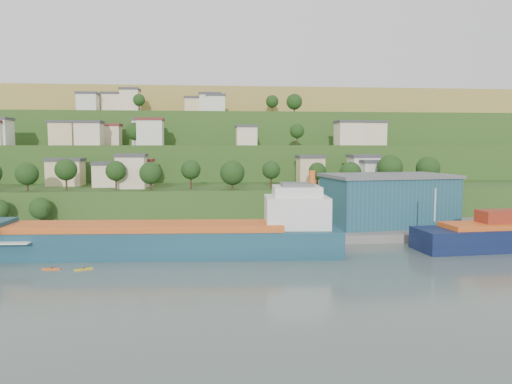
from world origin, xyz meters
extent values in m
plane|color=#46554E|center=(0.00, 0.00, 0.00)|extent=(500.00, 500.00, 0.00)
cube|color=slate|center=(20.00, 28.00, 0.00)|extent=(220.00, 26.00, 4.00)
cube|color=#284719|center=(0.00, 56.00, 0.00)|extent=(260.00, 32.00, 20.00)
cube|color=#284719|center=(0.00, 86.00, 0.00)|extent=(280.00, 32.00, 44.00)
cube|color=#284719|center=(0.00, 116.00, 0.00)|extent=(300.00, 32.00, 70.00)
cube|color=#A0853D|center=(0.00, 190.00, 0.00)|extent=(360.00, 120.00, 96.00)
cube|color=beige|center=(-37.67, 61.78, 13.64)|extent=(9.87, 7.64, 7.29)
cube|color=#3F3F44|center=(-37.67, 61.78, 17.74)|extent=(10.47, 8.24, 0.90)
cube|color=beige|center=(-24.46, 56.76, 13.17)|extent=(7.61, 7.57, 6.33)
cube|color=#3F3F44|center=(-24.46, 56.76, 16.78)|extent=(8.21, 8.17, 0.90)
cube|color=beige|center=(-16.80, 51.08, 14.39)|extent=(7.88, 7.88, 8.78)
cube|color=#3F3F44|center=(-16.80, 51.08, 19.23)|extent=(8.48, 8.48, 0.90)
cube|color=beige|center=(-16.41, 59.17, 13.55)|extent=(9.20, 8.60, 7.10)
cube|color=maroon|center=(-16.41, 59.17, 17.55)|extent=(9.80, 9.20, 0.90)
cube|color=beige|center=(36.09, 59.58, 14.04)|extent=(7.67, 7.46, 8.09)
cube|color=#3F3F44|center=(36.09, 59.58, 18.54)|extent=(8.27, 8.06, 0.90)
cube|color=silver|center=(51.98, 56.79, 14.15)|extent=(8.03, 7.87, 8.30)
cube|color=#3F3F44|center=(51.98, 56.79, 18.75)|extent=(8.63, 8.47, 0.90)
cube|color=silver|center=(53.93, 51.85, 13.41)|extent=(8.53, 7.91, 6.82)
cube|color=#3F3F44|center=(53.93, 51.85, 17.27)|extent=(9.13, 8.51, 0.90)
cube|color=beige|center=(54.14, 57.62, 13.11)|extent=(7.52, 8.95, 6.23)
cube|color=#3F3F44|center=(54.14, 57.62, 16.68)|extent=(8.12, 9.55, 0.90)
cube|color=beige|center=(-45.35, 88.92, 25.82)|extent=(7.89, 8.69, 7.63)
cube|color=#3F3F44|center=(-45.35, 88.92, 30.08)|extent=(8.49, 9.29, 0.90)
cube|color=beige|center=(-34.58, 80.19, 25.62)|extent=(8.25, 7.76, 7.24)
cube|color=#3F3F44|center=(-34.58, 80.19, 29.69)|extent=(8.85, 8.36, 0.90)
cube|color=beige|center=(-30.58, 91.21, 25.37)|extent=(8.66, 7.10, 6.74)
cube|color=maroon|center=(-30.58, 91.21, 29.19)|extent=(9.26, 7.70, 0.90)
cube|color=silver|center=(-16.67, 87.56, 26.24)|extent=(9.16, 7.39, 8.48)
cube|color=#3F3F44|center=(-16.67, 87.56, 30.93)|extent=(9.76, 7.99, 0.90)
cube|color=silver|center=(-14.76, 82.38, 26.18)|extent=(8.47, 8.01, 8.36)
cube|color=maroon|center=(-14.76, 82.38, 30.81)|extent=(9.07, 8.61, 0.90)
cube|color=beige|center=(18.39, 85.50, 25.14)|extent=(7.05, 8.09, 6.27)
cube|color=#3F3F44|center=(18.39, 85.50, 28.72)|extent=(7.65, 8.69, 0.90)
cube|color=beige|center=(54.15, 80.37, 25.87)|extent=(8.61, 8.71, 7.75)
cube|color=#3F3F44|center=(54.15, 80.37, 30.20)|extent=(9.21, 9.31, 0.90)
cube|color=beige|center=(65.43, 89.55, 26.04)|extent=(8.87, 8.80, 8.08)
cube|color=#3F3F44|center=(65.43, 89.55, 30.53)|extent=(9.47, 9.40, 0.90)
cube|color=silver|center=(-42.18, 114.18, 38.47)|extent=(7.61, 8.97, 6.94)
cube|color=#3F3F44|center=(-42.18, 114.18, 42.39)|extent=(8.21, 9.57, 0.90)
cube|color=beige|center=(-33.68, 120.17, 38.83)|extent=(8.54, 7.20, 7.65)
cube|color=#3F3F44|center=(-33.68, 120.17, 43.10)|extent=(9.14, 7.80, 0.90)
cube|color=beige|center=(-25.94, 114.79, 39.40)|extent=(7.07, 8.80, 8.80)
cube|color=#3F3F44|center=(-25.94, 114.79, 44.25)|extent=(7.67, 9.40, 0.90)
cube|color=beige|center=(-0.68, 121.02, 38.16)|extent=(7.62, 7.35, 6.32)
cube|color=#3F3F44|center=(-0.68, 121.02, 41.77)|extent=(8.22, 7.95, 0.90)
cube|color=silver|center=(5.81, 115.28, 38.68)|extent=(8.38, 8.05, 7.37)
cube|color=#3F3F44|center=(5.81, 115.28, 42.82)|extent=(8.98, 8.65, 0.90)
cube|color=silver|center=(8.15, 112.42, 38.24)|extent=(7.26, 8.73, 6.48)
cube|color=#3F3F44|center=(8.15, 112.42, 41.93)|extent=(7.86, 9.33, 0.90)
cylinder|color=#382619|center=(-42.48, 43.42, 11.49)|extent=(0.50, 0.50, 2.98)
sphere|color=black|center=(-42.48, 43.42, 14.59)|extent=(5.87, 5.87, 5.87)
cylinder|color=#382619|center=(-33.19, 45.53, 11.98)|extent=(0.50, 0.50, 3.95)
sphere|color=black|center=(-33.19, 45.53, 15.56)|extent=(5.84, 5.84, 5.84)
cylinder|color=#382619|center=(-20.12, 45.18, 11.83)|extent=(0.50, 0.50, 3.67)
sphere|color=black|center=(-20.12, 45.18, 15.17)|extent=(5.44, 5.44, 5.44)
cylinder|color=#382619|center=(-10.69, 42.77, 11.51)|extent=(0.50, 0.50, 3.02)
sphere|color=black|center=(-10.69, 42.77, 14.65)|extent=(5.93, 5.93, 5.93)
cylinder|color=#382619|center=(-0.11, 45.91, 11.95)|extent=(0.50, 0.50, 3.90)
sphere|color=black|center=(-0.11, 45.91, 15.38)|extent=(5.37, 5.37, 5.37)
cylinder|color=#382619|center=(11.16, 43.48, 11.37)|extent=(0.50, 0.50, 2.75)
sphere|color=black|center=(11.16, 43.48, 14.59)|extent=(6.69, 6.69, 6.69)
cylinder|color=#382619|center=(21.97, 44.76, 11.93)|extent=(0.50, 0.50, 3.86)
sphere|color=black|center=(21.97, 44.76, 15.24)|extent=(5.04, 5.04, 5.04)
cylinder|color=#382619|center=(35.09, 45.29, 11.73)|extent=(0.50, 0.50, 3.46)
sphere|color=black|center=(35.09, 45.29, 14.81)|extent=(4.90, 4.90, 4.90)
cylinder|color=#382619|center=(44.13, 43.71, 11.37)|extent=(0.50, 0.50, 2.74)
sphere|color=black|center=(44.13, 43.71, 14.41)|extent=(6.07, 6.07, 6.07)
cylinder|color=#382619|center=(55.66, 44.08, 11.93)|extent=(0.50, 0.50, 3.85)
sphere|color=black|center=(55.66, 44.08, 15.80)|extent=(7.09, 7.09, 7.09)
cylinder|color=#382619|center=(66.76, 44.00, 11.81)|extent=(0.50, 0.50, 3.62)
sphere|color=black|center=(66.76, 44.00, 15.47)|extent=(6.73, 6.73, 6.73)
cylinder|color=#382619|center=(39.82, 109.51, 36.38)|extent=(0.50, 0.50, 2.75)
sphere|color=black|center=(39.82, 109.51, 39.51)|extent=(6.40, 6.40, 6.40)
cylinder|color=#382619|center=(36.04, 82.29, 23.80)|extent=(0.50, 0.50, 3.60)
sphere|color=black|center=(36.04, 82.29, 26.99)|extent=(5.08, 5.08, 5.08)
cylinder|color=#382619|center=(32.20, 120.05, 37.02)|extent=(0.50, 0.50, 4.04)
sphere|color=black|center=(32.20, 120.05, 40.51)|extent=(5.34, 5.34, 5.34)
cylinder|color=#382619|center=(-20.21, 84.08, 23.53)|extent=(0.50, 0.50, 3.05)
sphere|color=black|center=(-20.21, 84.08, 26.73)|extent=(6.11, 6.11, 6.11)
cylinder|color=#382619|center=(-21.92, 110.22, 36.73)|extent=(0.50, 0.50, 3.47)
sphere|color=black|center=(-21.92, 110.22, 39.77)|extent=(4.73, 4.73, 4.73)
cube|color=#123345|center=(-6.11, 8.21, 1.59)|extent=(74.56, 16.22, 7.40)
cube|color=#D3551C|center=(-8.22, 8.21, 5.92)|extent=(55.44, 12.93, 1.27)
cube|color=silver|center=(22.43, 8.21, 8.45)|extent=(13.32, 11.34, 6.34)
cube|color=silver|center=(22.43, 8.21, 12.68)|extent=(10.02, 9.03, 2.11)
cube|color=#595B5E|center=(22.43, 8.21, 14.06)|extent=(6.72, 6.72, 0.63)
cylinder|color=#D3551C|center=(25.60, 8.21, 15.32)|extent=(1.34, 1.34, 3.17)
cube|color=silver|center=(-35.70, 8.21, 4.02)|extent=(15.51, 12.84, 0.26)
cylinder|color=silver|center=(51.97, 8.08, 9.53)|extent=(0.34, 0.34, 7.02)
cube|color=maroon|center=(68.02, 8.08, 6.92)|extent=(12.34, 5.81, 2.61)
cube|color=navy|center=(49.63, 29.27, 8.00)|extent=(32.07, 21.73, 12.00)
cube|color=#595B5E|center=(49.63, 29.27, 14.40)|extent=(33.20, 22.85, 0.80)
cube|color=#EA5814|center=(-23.53, -1.67, 0.12)|extent=(3.22, 0.74, 0.24)
sphere|color=#3F3F44|center=(-23.53, -1.67, 0.52)|extent=(0.56, 0.56, 0.56)
cube|color=gold|center=(-17.80, -2.40, 0.12)|extent=(3.15, 1.85, 0.24)
sphere|color=#3F3F44|center=(-17.80, -2.40, 0.52)|extent=(0.56, 0.56, 0.56)
camera|label=1|loc=(4.00, -91.78, 22.06)|focal=35.00mm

